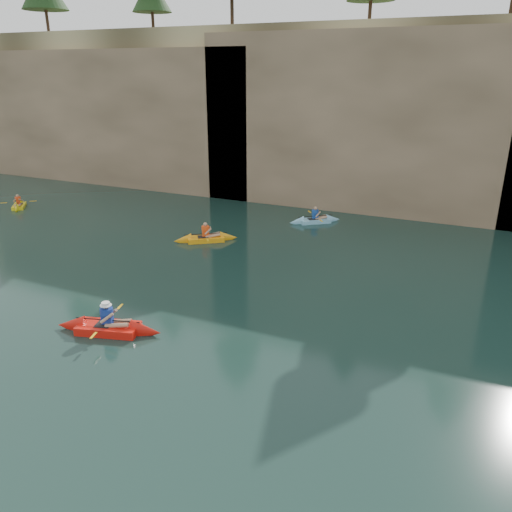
% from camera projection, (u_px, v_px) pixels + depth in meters
% --- Properties ---
extents(ground, '(160.00, 160.00, 0.00)m').
position_uv_depth(ground, '(150.00, 397.00, 14.24)').
color(ground, black).
rests_on(ground, ground).
extents(cliff, '(70.00, 16.00, 12.00)m').
position_uv_depth(cliff, '(378.00, 108.00, 37.74)').
color(cliff, tan).
rests_on(cliff, ground).
extents(cliff_slab_west, '(26.00, 2.40, 10.56)m').
position_uv_depth(cliff_slab_west, '(104.00, 116.00, 39.35)').
color(cliff_slab_west, '#9E7F60').
rests_on(cliff_slab_west, ground).
extents(cliff_slab_center, '(24.00, 2.40, 11.40)m').
position_uv_depth(cliff_slab_center, '(386.00, 122.00, 30.76)').
color(cliff_slab_center, '#9E7F60').
rests_on(cliff_slab_center, ground).
extents(sea_cave_west, '(4.50, 1.00, 4.00)m').
position_uv_depth(sea_cave_west, '(123.00, 161.00, 39.18)').
color(sea_cave_west, black).
rests_on(sea_cave_west, ground).
extents(sea_cave_center, '(3.50, 1.00, 3.20)m').
position_uv_depth(sea_cave_center, '(290.00, 181.00, 33.95)').
color(sea_cave_center, black).
rests_on(sea_cave_center, ground).
extents(main_kayaker, '(3.96, 2.53, 1.44)m').
position_uv_depth(main_kayaker, '(108.00, 327.00, 17.71)').
color(main_kayaker, red).
rests_on(main_kayaker, ground).
extents(kayaker_orange, '(3.27, 2.66, 1.32)m').
position_uv_depth(kayaker_orange, '(206.00, 238.00, 27.08)').
color(kayaker_orange, '#FF9E10').
rests_on(kayaker_orange, ground).
extents(kayaker_yellow, '(2.30, 2.58, 1.14)m').
position_uv_depth(kayaker_yellow, '(19.00, 206.00, 33.63)').
color(kayaker_yellow, yellow).
rests_on(kayaker_yellow, ground).
extents(kayaker_ltblue_mid, '(3.01, 2.60, 1.24)m').
position_uv_depth(kayaker_ltblue_mid, '(315.00, 220.00, 30.35)').
color(kayaker_ltblue_mid, '#85C5DE').
rests_on(kayaker_ltblue_mid, ground).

